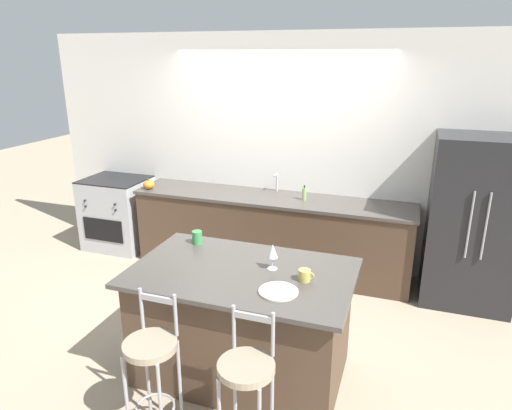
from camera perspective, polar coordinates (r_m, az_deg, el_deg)
name	(u,v)px	position (r m, az deg, el deg)	size (l,w,h in m)	color
ground_plane	(260,281)	(5.25, 0.55, -9.52)	(18.00, 18.00, 0.00)	tan
wall_back	(280,152)	(5.43, 3.00, 6.61)	(6.00, 0.07, 2.70)	silver
back_counter	(271,233)	(5.39, 1.86, -3.46)	(3.24, 0.69, 0.90)	#4C3828
sink_faucet	(276,180)	(5.39, 2.57, 3.10)	(0.02, 0.13, 0.22)	#ADAFB5
kitchen_island	(242,322)	(3.68, -1.72, -14.46)	(1.67, 1.04, 0.91)	#4C3828
refrigerator	(472,222)	(5.04, 25.43, -1.90)	(0.85, 0.73, 1.72)	#232326
oven_range	(118,213)	(6.27, -16.85, -0.95)	(0.79, 0.68, 0.93)	#ADAFB5
bar_stool_near	(152,361)	(3.17, -12.87, -18.48)	(0.35, 0.35, 1.02)	#99999E
bar_stool_far	(247,384)	(2.93, -1.17, -21.42)	(0.35, 0.35, 1.02)	#99999E
dinner_plate	(278,291)	(3.17, 2.81, -10.69)	(0.27, 0.27, 0.02)	beige
wine_glass	(273,251)	(3.42, 2.10, -5.81)	(0.08, 0.08, 0.20)	white
coffee_mug	(305,275)	(3.32, 6.12, -8.73)	(0.12, 0.09, 0.09)	#C1B251
tumbler_cup	(197,237)	(3.94, -7.37, -4.03)	(0.08, 0.08, 0.11)	#3D934C
pumpkin_decoration	(149,185)	(5.66, -13.25, 2.49)	(0.14, 0.14, 0.13)	orange
soap_bottle	(304,194)	(5.11, 6.05, 1.40)	(0.05, 0.05, 0.17)	#89B260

